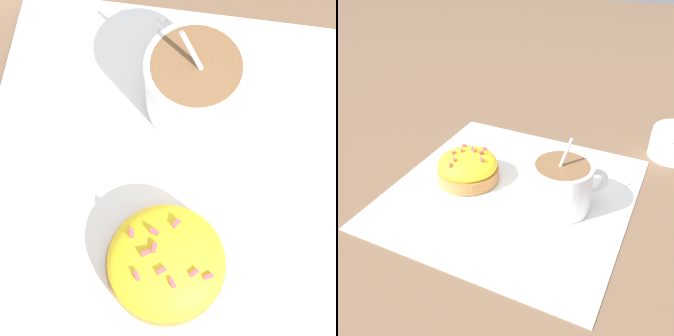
# 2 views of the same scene
# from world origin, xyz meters

# --- Properties ---
(ground_plane) EXTENTS (3.00, 3.00, 0.00)m
(ground_plane) POSITION_xyz_m (0.00, 0.00, 0.00)
(ground_plane) COLOR brown
(paper_napkin) EXTENTS (0.35, 0.36, 0.00)m
(paper_napkin) POSITION_xyz_m (0.00, 0.00, 0.00)
(paper_napkin) COLOR white
(paper_napkin) RESTS_ON ground_plane
(coffee_cup) EXTENTS (0.10, 0.08, 0.10)m
(coffee_cup) POSITION_xyz_m (-0.07, 0.01, 0.04)
(coffee_cup) COLOR white
(coffee_cup) RESTS_ON paper_napkin
(frosted_pastry) EXTENTS (0.09, 0.09, 0.05)m
(frosted_pastry) POSITION_xyz_m (0.07, -0.01, 0.02)
(frosted_pastry) COLOR #B2753D
(frosted_pastry) RESTS_ON paper_napkin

